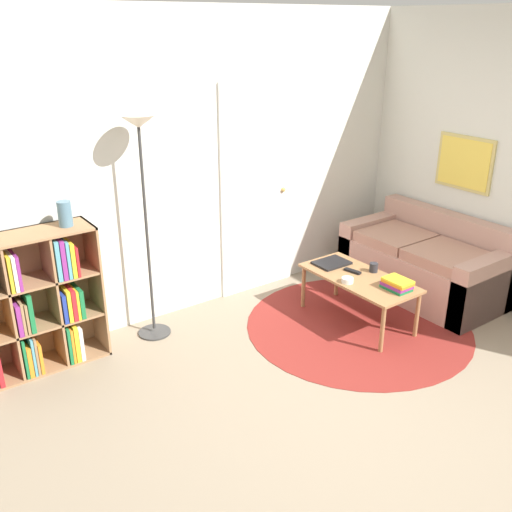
{
  "coord_description": "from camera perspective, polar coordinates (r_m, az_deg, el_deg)",
  "views": [
    {
      "loc": [
        -2.41,
        -1.91,
        2.47
      ],
      "look_at": [
        -0.12,
        1.26,
        0.85
      ],
      "focal_mm": 40.0,
      "sensor_mm": 36.0,
      "label": 1
    }
  ],
  "objects": [
    {
      "name": "book_stack_on_table",
      "position": [
        4.8,
        13.93,
        -2.75
      ],
      "size": [
        0.17,
        0.23,
        0.09
      ],
      "color": "#196B38",
      "rests_on": "coffee_table"
    },
    {
      "name": "bowl",
      "position": [
        4.85,
        9.13,
        -2.4
      ],
      "size": [
        0.1,
        0.1,
        0.04
      ],
      "color": "silver",
      "rests_on": "coffee_table"
    },
    {
      "name": "bookshelf",
      "position": [
        4.53,
        -22.07,
        -4.76
      ],
      "size": [
        1.01,
        0.34,
        1.07
      ],
      "color": "#936B47",
      "rests_on": "ground_plane"
    },
    {
      "name": "rug",
      "position": [
        5.09,
        10.16,
        -6.86
      ],
      "size": [
        1.94,
        1.94,
        0.01
      ],
      "color": "maroon",
      "rests_on": "ground_plane"
    },
    {
      "name": "laptop",
      "position": [
        5.19,
        7.57,
        -0.69
      ],
      "size": [
        0.31,
        0.23,
        0.02
      ],
      "color": "black",
      "rests_on": "coffee_table"
    },
    {
      "name": "ground_plane",
      "position": [
        3.94,
        12.83,
        -16.92
      ],
      "size": [
        14.0,
        14.0,
        0.0
      ],
      "primitive_type": "plane",
      "color": "gray"
    },
    {
      "name": "coffee_table",
      "position": [
        5.0,
        10.25,
        -2.5
      ],
      "size": [
        0.5,
        1.05,
        0.43
      ],
      "color": "#996B42",
      "rests_on": "ground_plane"
    },
    {
      "name": "remote",
      "position": [
        5.05,
        9.62,
        -1.5
      ],
      "size": [
        0.08,
        0.16,
        0.02
      ],
      "color": "black",
      "rests_on": "coffee_table"
    },
    {
      "name": "wall_back",
      "position": [
        5.02,
        -5.74,
        8.78
      ],
      "size": [
        7.53,
        0.11,
        2.6
      ],
      "color": "silver",
      "rests_on": "ground_plane"
    },
    {
      "name": "wall_right",
      "position": [
        5.73,
        20.97,
        9.25
      ],
      "size": [
        0.08,
        5.29,
        2.6
      ],
      "color": "silver",
      "rests_on": "ground_plane"
    },
    {
      "name": "couch",
      "position": [
        5.76,
        16.7,
        -0.77
      ],
      "size": [
        0.81,
        1.51,
        0.75
      ],
      "color": "tan",
      "rests_on": "ground_plane"
    },
    {
      "name": "cup",
      "position": [
        5.08,
        11.68,
        -1.13
      ],
      "size": [
        0.07,
        0.07,
        0.08
      ],
      "color": "#28282D",
      "rests_on": "coffee_table"
    },
    {
      "name": "vase_on_shelf",
      "position": [
        4.38,
        -18.57,
        4.03
      ],
      "size": [
        0.1,
        0.1,
        0.19
      ],
      "color": "slate",
      "rests_on": "bookshelf"
    },
    {
      "name": "floor_lamp",
      "position": [
        4.44,
        -11.41,
        9.42
      ],
      "size": [
        0.28,
        0.28,
        1.83
      ],
      "color": "#333333",
      "rests_on": "ground_plane"
    }
  ]
}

